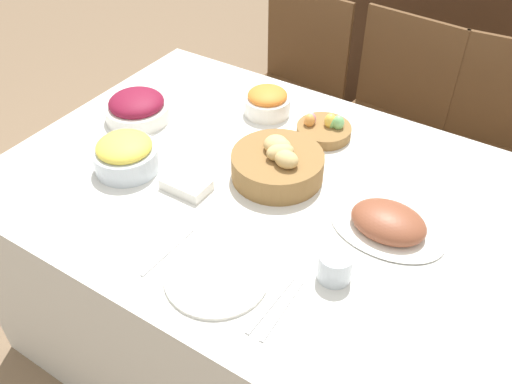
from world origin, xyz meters
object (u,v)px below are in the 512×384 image
(spoon, at_px, (282,310))
(carrot_bowl, at_px, (267,102))
(pineapple_bowl, at_px, (125,154))
(egg_basket, at_px, (324,129))
(beet_salad_bowl, at_px, (137,108))
(knife, at_px, (271,304))
(dinner_plate, at_px, (217,276))
(chair_far_right, at_px, (489,153))
(sideboard, at_px, (422,28))
(chair_far_center, at_px, (386,120))
(ham_platter, at_px, (388,223))
(butter_dish, at_px, (186,184))
(chair_far_left, at_px, (290,90))
(drinking_cup, at_px, (335,266))
(bread_basket, at_px, (278,164))
(fork, at_px, (168,252))

(spoon, bearing_deg, carrot_bowl, 122.17)
(carrot_bowl, distance_m, pineapple_bowl, 0.52)
(egg_basket, bearing_deg, beet_salad_bowl, -156.63)
(pineapple_bowl, relative_size, knife, 1.01)
(egg_basket, distance_m, dinner_plate, 0.68)
(pineapple_bowl, bearing_deg, chair_far_right, 50.53)
(sideboard, height_order, beet_salad_bowl, sideboard)
(pineapple_bowl, bearing_deg, spoon, -17.17)
(chair_far_center, distance_m, carrot_bowl, 0.68)
(ham_platter, xyz_separation_m, butter_dish, (-0.55, -0.15, -0.01))
(chair_far_left, height_order, carrot_bowl, chair_far_left)
(chair_far_center, bearing_deg, spoon, -74.70)
(pineapple_bowl, distance_m, dinner_plate, 0.52)
(sideboard, height_order, drinking_cup, sideboard)
(pineapple_bowl, bearing_deg, drinking_cup, -3.95)
(drinking_cup, bearing_deg, carrot_bowl, 134.07)
(beet_salad_bowl, xyz_separation_m, butter_dish, (0.37, -0.20, -0.03))
(sideboard, height_order, carrot_bowl, sideboard)
(spoon, xyz_separation_m, butter_dish, (-0.45, 0.22, 0.01))
(beet_salad_bowl, bearing_deg, chair_far_center, 54.32)
(drinking_cup, xyz_separation_m, butter_dish, (-0.50, 0.07, -0.02))
(ham_platter, relative_size, butter_dish, 2.29)
(bread_basket, bearing_deg, drinking_cup, -39.54)
(pineapple_bowl, xyz_separation_m, butter_dish, (0.21, 0.02, -0.04))
(chair_far_right, bearing_deg, bread_basket, -123.63)
(ham_platter, height_order, dinner_plate, ham_platter)
(beet_salad_bowl, xyz_separation_m, pineapple_bowl, (0.16, -0.22, 0.01))
(ham_platter, bearing_deg, spoon, -105.13)
(drinking_cup, bearing_deg, sideboard, 102.56)
(carrot_bowl, distance_m, fork, 0.70)
(beet_salad_bowl, relative_size, carrot_bowl, 1.37)
(beet_salad_bowl, bearing_deg, chair_far_left, 81.23)
(sideboard, height_order, ham_platter, sideboard)
(chair_far_center, height_order, carrot_bowl, chair_far_center)
(ham_platter, bearing_deg, dinner_plate, -127.29)
(dinner_plate, bearing_deg, pineapple_bowl, 156.84)
(dinner_plate, bearing_deg, chair_far_right, 72.70)
(butter_dish, bearing_deg, fork, -62.79)
(chair_far_center, height_order, drinking_cup, chair_far_center)
(sideboard, xyz_separation_m, pineapple_bowl, (-0.25, -2.03, 0.31))
(chair_far_left, height_order, fork, chair_far_left)
(bread_basket, distance_m, carrot_bowl, 0.35)
(chair_far_center, relative_size, egg_basket, 5.18)
(beet_salad_bowl, height_order, butter_dish, beet_salad_bowl)
(chair_far_left, relative_size, spoon, 4.77)
(fork, distance_m, spoon, 0.33)
(chair_far_right, relative_size, chair_far_left, 1.00)
(carrot_bowl, relative_size, spoon, 0.83)
(egg_basket, xyz_separation_m, pineapple_bowl, (-0.42, -0.47, 0.03))
(carrot_bowl, bearing_deg, fork, -79.20)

